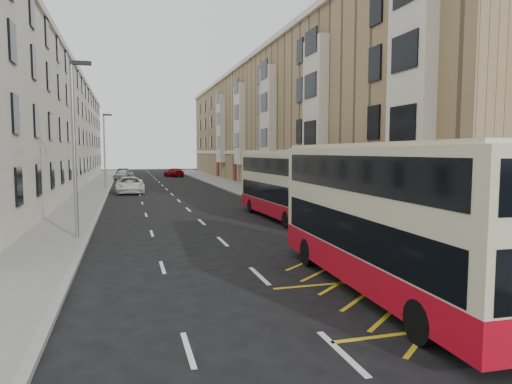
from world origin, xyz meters
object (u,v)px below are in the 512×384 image
object	(u,v)px
pedestrian_far	(463,235)
white_van	(130,185)
double_decker_front	(387,217)
street_lamp_far	(105,147)
car_red	(174,172)
street_lamp_near	(75,140)
double_decker_rear	(283,185)
car_silver	(123,174)
car_dark	(123,173)

from	to	relation	value
pedestrian_far	white_van	xyz separation A→B (m)	(-11.27, 33.10, -0.30)
pedestrian_far	double_decker_front	bearing A→B (deg)	38.37
street_lamp_far	car_red	bearing A→B (deg)	67.46
street_lamp_near	car_red	bearing A→B (deg)	79.73
double_decker_rear	pedestrian_far	distance (m)	12.90
car_silver	car_red	bearing A→B (deg)	54.45
white_van	car_dark	size ratio (longest dim) A/B	1.41
street_lamp_far	double_decker_rear	xyz separation A→B (m)	(11.35, -26.04, -2.58)
street_lamp_near	white_van	world-z (taller)	street_lamp_near
double_decker_front	car_dark	xyz separation A→B (m)	(-7.82, 65.55, -1.53)
white_van	car_dark	world-z (taller)	white_van
white_van	car_red	bearing A→B (deg)	75.91
pedestrian_far	car_silver	bearing A→B (deg)	-64.06
street_lamp_near	white_van	xyz separation A→B (m)	(2.49, 24.43, -3.83)
white_van	car_red	xyz separation A→B (m)	(7.15, 28.80, -0.11)
pedestrian_far	car_red	world-z (taller)	pedestrian_far
double_decker_rear	car_dark	world-z (taller)	double_decker_rear
white_van	double_decker_front	bearing A→B (deg)	-79.00
double_decker_rear	car_dark	size ratio (longest dim) A/B	2.49
street_lamp_near	double_decker_rear	xyz separation A→B (m)	(11.35, 3.96, -2.58)
street_lamp_far	pedestrian_far	distance (m)	41.20
street_lamp_far	car_dark	xyz separation A→B (m)	(1.58, 24.89, -3.96)
double_decker_front	white_van	size ratio (longest dim) A/B	1.89
street_lamp_near	street_lamp_far	size ratio (longest dim) A/B	1.00
double_decker_rear	car_silver	xyz separation A→B (m)	(-9.64, 43.33, -1.28)
double_decker_front	white_van	xyz separation A→B (m)	(-6.91, 35.10, -1.40)
double_decker_front	double_decker_rear	size ratio (longest dim) A/B	1.07
street_lamp_near	white_van	distance (m)	24.85
street_lamp_near	car_silver	bearing A→B (deg)	87.93
double_decker_front	car_silver	size ratio (longest dim) A/B	2.41
pedestrian_far	car_red	bearing A→B (deg)	-72.41
white_van	car_red	world-z (taller)	white_van
double_decker_front	pedestrian_far	world-z (taller)	double_decker_front
double_decker_front	pedestrian_far	distance (m)	4.92
double_decker_front	pedestrian_far	xyz separation A→B (m)	(4.37, 2.00, -1.10)
white_van	car_silver	distance (m)	22.88
street_lamp_far	car_red	xyz separation A→B (m)	(9.64, 23.23, -3.94)
pedestrian_far	car_dark	distance (m)	64.71
street_lamp_far	white_van	distance (m)	7.20
street_lamp_far	car_dark	size ratio (longest dim) A/B	1.95
pedestrian_far	car_red	size ratio (longest dim) A/B	0.40
street_lamp_near	pedestrian_far	distance (m)	16.64
street_lamp_near	car_silver	distance (m)	47.49
street_lamp_far	double_decker_front	bearing A→B (deg)	-76.99
street_lamp_far	white_van	world-z (taller)	street_lamp_far
double_decker_front	white_van	world-z (taller)	double_decker_front
car_silver	car_red	size ratio (longest dim) A/B	0.95
double_decker_rear	car_silver	world-z (taller)	double_decker_rear
street_lamp_near	street_lamp_far	distance (m)	30.00
street_lamp_near	street_lamp_far	xyz separation A→B (m)	(0.00, 30.00, 0.00)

